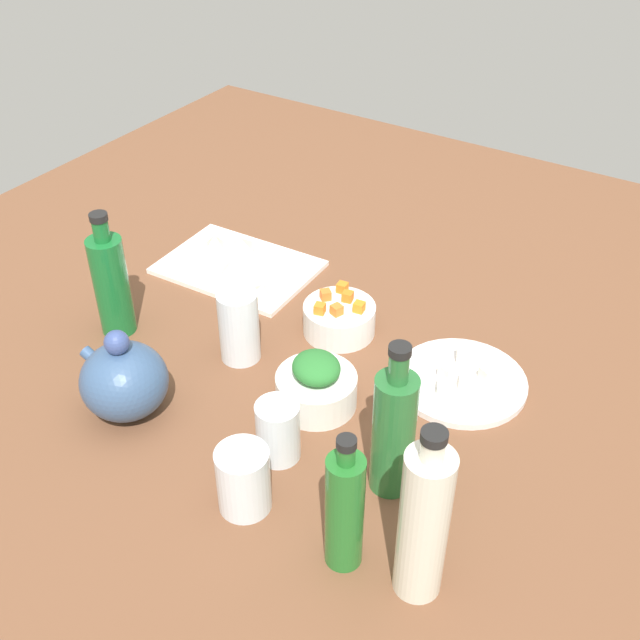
{
  "coord_description": "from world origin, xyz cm",
  "views": [
    {
      "loc": [
        -58.84,
        92.23,
        89.28
      ],
      "look_at": [
        0.0,
        0.0,
        8.0
      ],
      "focal_mm": 43.56,
      "sensor_mm": 36.0,
      "label": 1
    }
  ],
  "objects_px": {
    "drinking_glass_2": "(243,479)",
    "drinking_glass_0": "(278,431)",
    "bottle_1": "(345,510)",
    "bowl_greens": "(316,390)",
    "teapot": "(124,380)",
    "bottle_0": "(424,523)",
    "bottle_2": "(394,431)",
    "drinking_glass_1": "(239,326)",
    "cutting_board": "(238,267)",
    "bottle_3": "(111,283)",
    "bowl_carrots": "(339,319)",
    "plate_tofu": "(461,381)"
  },
  "relations": [
    {
      "from": "drinking_glass_0",
      "to": "drinking_glass_1",
      "type": "xyz_separation_m",
      "value": [
        0.19,
        -0.16,
        0.02
      ]
    },
    {
      "from": "drinking_glass_1",
      "to": "bowl_greens",
      "type": "bearing_deg",
      "value": 169.85
    },
    {
      "from": "cutting_board",
      "to": "drinking_glass_0",
      "type": "xyz_separation_m",
      "value": [
        -0.37,
        0.38,
        0.04
      ]
    },
    {
      "from": "bottle_0",
      "to": "bottle_2",
      "type": "height_order",
      "value": "bottle_0"
    },
    {
      "from": "bowl_greens",
      "to": "bottle_1",
      "type": "height_order",
      "value": "bottle_1"
    },
    {
      "from": "plate_tofu",
      "to": "bottle_1",
      "type": "height_order",
      "value": "bottle_1"
    },
    {
      "from": "bowl_greens",
      "to": "teapot",
      "type": "height_order",
      "value": "teapot"
    },
    {
      "from": "cutting_board",
      "to": "bottle_0",
      "type": "distance_m",
      "value": 0.8
    },
    {
      "from": "bottle_1",
      "to": "drinking_glass_2",
      "type": "distance_m",
      "value": 0.17
    },
    {
      "from": "bottle_2",
      "to": "plate_tofu",
      "type": "bearing_deg",
      "value": -89.27
    },
    {
      "from": "cutting_board",
      "to": "bowl_carrots",
      "type": "xyz_separation_m",
      "value": [
        -0.28,
        0.07,
        0.02
      ]
    },
    {
      "from": "bottle_0",
      "to": "bowl_greens",
      "type": "bearing_deg",
      "value": -36.6
    },
    {
      "from": "bottle_2",
      "to": "drinking_glass_2",
      "type": "distance_m",
      "value": 0.22
    },
    {
      "from": "bowl_carrots",
      "to": "drinking_glass_1",
      "type": "height_order",
      "value": "drinking_glass_1"
    },
    {
      "from": "plate_tofu",
      "to": "bottle_3",
      "type": "distance_m",
      "value": 0.63
    },
    {
      "from": "bowl_carrots",
      "to": "drinking_glass_1",
      "type": "bearing_deg",
      "value": 54.75
    },
    {
      "from": "bottle_1",
      "to": "drinking_glass_2",
      "type": "height_order",
      "value": "bottle_1"
    },
    {
      "from": "bowl_greens",
      "to": "bowl_carrots",
      "type": "bearing_deg",
      "value": -69.36
    },
    {
      "from": "teapot",
      "to": "bottle_2",
      "type": "relative_size",
      "value": 0.62
    },
    {
      "from": "teapot",
      "to": "bottle_2",
      "type": "distance_m",
      "value": 0.44
    },
    {
      "from": "plate_tofu",
      "to": "bowl_carrots",
      "type": "xyz_separation_m",
      "value": [
        0.25,
        -0.01,
        0.02
      ]
    },
    {
      "from": "drinking_glass_2",
      "to": "drinking_glass_0",
      "type": "bearing_deg",
      "value": -81.69
    },
    {
      "from": "teapot",
      "to": "bottle_2",
      "type": "height_order",
      "value": "bottle_2"
    },
    {
      "from": "cutting_board",
      "to": "bowl_greens",
      "type": "bearing_deg",
      "value": 144.34
    },
    {
      "from": "cutting_board",
      "to": "bowl_greens",
      "type": "height_order",
      "value": "bowl_greens"
    },
    {
      "from": "bottle_1",
      "to": "drinking_glass_2",
      "type": "xyz_separation_m",
      "value": [
        0.16,
        -0.0,
        -0.04
      ]
    },
    {
      "from": "bottle_0",
      "to": "bottle_2",
      "type": "xyz_separation_m",
      "value": [
        0.11,
        -0.13,
        -0.01
      ]
    },
    {
      "from": "bottle_1",
      "to": "drinking_glass_2",
      "type": "bearing_deg",
      "value": -0.82
    },
    {
      "from": "teapot",
      "to": "bottle_0",
      "type": "height_order",
      "value": "bottle_0"
    },
    {
      "from": "bowl_greens",
      "to": "drinking_glass_2",
      "type": "xyz_separation_m",
      "value": [
        -0.03,
        0.23,
        0.02
      ]
    },
    {
      "from": "bottle_1",
      "to": "drinking_glass_1",
      "type": "distance_m",
      "value": 0.45
    },
    {
      "from": "drinking_glass_0",
      "to": "drinking_glass_2",
      "type": "xyz_separation_m",
      "value": [
        -0.02,
        0.1,
        0.0
      ]
    },
    {
      "from": "cutting_board",
      "to": "drinking_glass_1",
      "type": "xyz_separation_m",
      "value": [
        -0.17,
        0.22,
        0.06
      ]
    },
    {
      "from": "bowl_carrots",
      "to": "drinking_glass_2",
      "type": "relative_size",
      "value": 1.29
    },
    {
      "from": "bowl_carrots",
      "to": "bottle_2",
      "type": "height_order",
      "value": "bottle_2"
    },
    {
      "from": "teapot",
      "to": "bottle_0",
      "type": "distance_m",
      "value": 0.54
    },
    {
      "from": "cutting_board",
      "to": "drinking_glass_0",
      "type": "relative_size",
      "value": 3.1
    },
    {
      "from": "teapot",
      "to": "drinking_glass_2",
      "type": "distance_m",
      "value": 0.28
    },
    {
      "from": "plate_tofu",
      "to": "drinking_glass_0",
      "type": "xyz_separation_m",
      "value": [
        0.17,
        0.3,
        0.04
      ]
    },
    {
      "from": "bottle_3",
      "to": "drinking_glass_1",
      "type": "relative_size",
      "value": 1.81
    },
    {
      "from": "bowl_carrots",
      "to": "drinking_glass_1",
      "type": "distance_m",
      "value": 0.19
    },
    {
      "from": "cutting_board",
      "to": "bottle_2",
      "type": "bearing_deg",
      "value": 147.63
    },
    {
      "from": "drinking_glass_1",
      "to": "bottle_1",
      "type": "bearing_deg",
      "value": 144.46
    },
    {
      "from": "cutting_board",
      "to": "teapot",
      "type": "xyz_separation_m",
      "value": [
        -0.11,
        0.43,
        0.06
      ]
    },
    {
      "from": "teapot",
      "to": "drinking_glass_0",
      "type": "relative_size",
      "value": 1.61
    },
    {
      "from": "bowl_greens",
      "to": "teapot",
      "type": "relative_size",
      "value": 0.83
    },
    {
      "from": "drinking_glass_0",
      "to": "bottle_2",
      "type": "bearing_deg",
      "value": -166.9
    },
    {
      "from": "bottle_3",
      "to": "drinking_glass_0",
      "type": "distance_m",
      "value": 0.44
    },
    {
      "from": "teapot",
      "to": "bottle_3",
      "type": "relative_size",
      "value": 0.66
    },
    {
      "from": "drinking_glass_1",
      "to": "bottle_2",
      "type": "bearing_deg",
      "value": 161.89
    }
  ]
}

